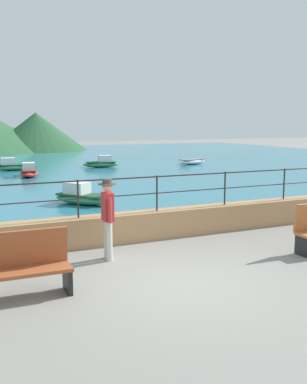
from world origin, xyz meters
TOP-DOWN VIEW (x-y plane):
  - ground_plane at (0.00, 0.00)m, footprint 120.00×120.00m
  - promenade_wall at (0.00, 3.20)m, footprint 20.00×0.56m
  - railing at (0.00, 3.20)m, footprint 18.44×0.04m
  - lake_water at (0.00, 25.84)m, footprint 64.00×44.32m
  - hill_secondary at (4.88, 40.46)m, footprint 10.40×10.40m
  - bench_main at (-2.78, 0.57)m, footprint 1.71×0.59m
  - person_walking at (-0.73, 1.94)m, footprint 0.38×0.57m
  - boat_0 at (0.52, 8.37)m, footprint 2.11×2.38m
  - boat_3 at (5.31, 20.60)m, footprint 2.42×1.30m
  - boat_4 at (11.64, 20.02)m, footprint 2.46×1.50m
  - boat_6 at (0.21, 17.47)m, footprint 1.26×2.42m
  - boat_7 at (-0.19, 21.03)m, footprint 2.35×1.03m

SIDE VIEW (x-z plane):
  - ground_plane at x=0.00m, z-range 0.00..0.00m
  - lake_water at x=0.00m, z-range 0.00..0.06m
  - boat_4 at x=11.64m, z-range 0.08..0.44m
  - boat_0 at x=0.52m, z-range -0.05..0.71m
  - boat_3 at x=5.31m, z-range -0.05..0.71m
  - boat_6 at x=0.21m, z-range -0.05..0.71m
  - boat_7 at x=-0.19m, z-range -0.05..0.71m
  - promenade_wall at x=0.00m, z-range 0.00..0.70m
  - bench_main at x=-2.78m, z-range -0.01..1.12m
  - person_walking at x=-0.73m, z-range 0.10..1.85m
  - railing at x=0.00m, z-range 0.88..1.78m
  - hill_secondary at x=4.88m, z-range 0.00..3.90m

